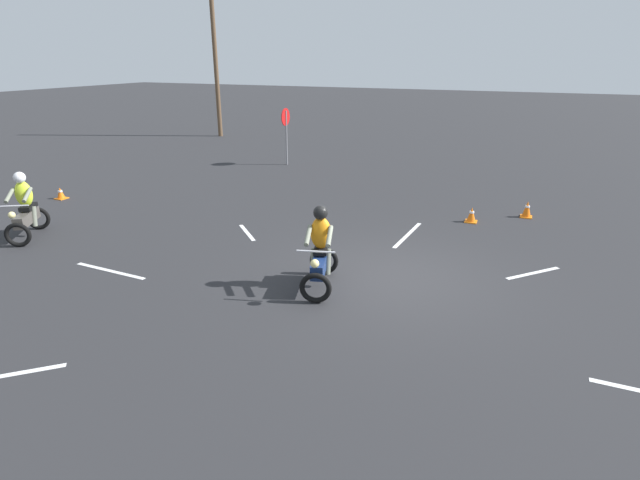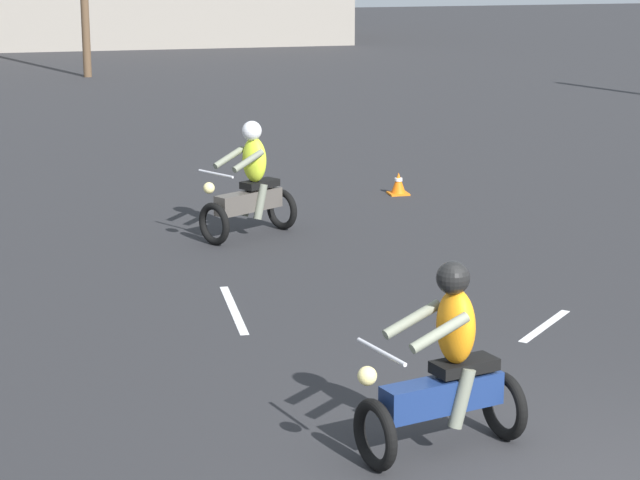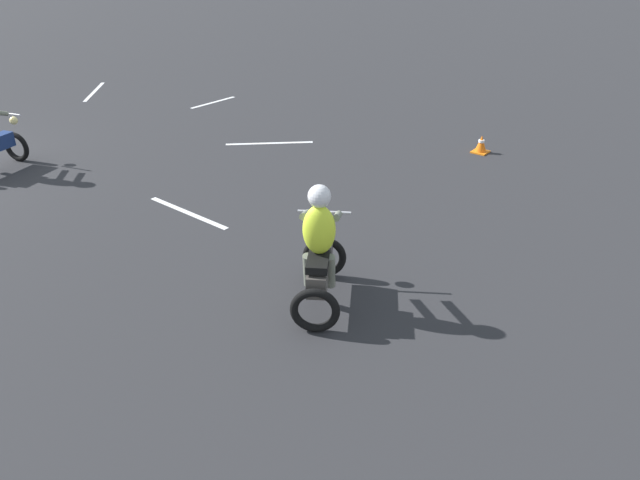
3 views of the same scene
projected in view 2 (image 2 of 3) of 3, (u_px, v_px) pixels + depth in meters
motorcycle_rider_foreground at (446, 371)px, 10.30m from camera, size 1.56×0.99×1.66m
motorcycle_rider_background at (250, 187)px, 17.63m from camera, size 1.50×1.26×1.66m
traffic_cone_near_right at (398, 184)px, 20.58m from camera, size 0.32×0.32×0.37m
lane_stripe_ne at (545, 326)px, 13.80m from camera, size 0.99×1.01×0.01m
lane_stripe_n at (234, 309)px, 14.39m from camera, size 0.17×1.90×0.01m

